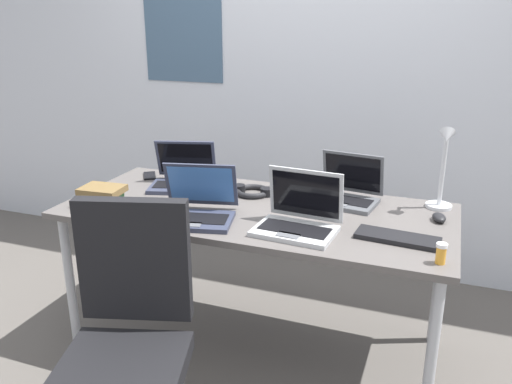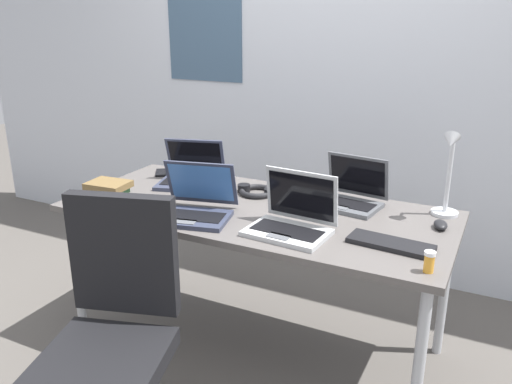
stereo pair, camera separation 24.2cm
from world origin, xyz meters
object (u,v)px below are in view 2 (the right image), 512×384
book_stack (108,190)px  pill_bottle (429,261)px  laptop_by_keyboard (191,176)px  office_chair (112,354)px  desk_lamp (448,175)px  laptop_near_mouse (291,221)px  laptop_front_right (349,196)px  cell_phone (162,173)px  laptop_center (194,207)px  computer_mouse (440,225)px  headphones (257,191)px  external_keyboard (391,244)px

book_stack → pill_bottle: bearing=-3.2°
laptop_by_keyboard → office_chair: bearing=-74.1°
desk_lamp → laptop_near_mouse: bearing=-139.8°
laptop_near_mouse → laptop_front_right: size_ratio=1.03×
laptop_by_keyboard → pill_bottle: 1.39m
cell_phone → pill_bottle: bearing=-53.2°
laptop_center → laptop_front_right: 0.73m
pill_bottle → book_stack: book_stack is taller
computer_mouse → headphones: size_ratio=0.45×
external_keyboard → cell_phone: bearing=168.8°
laptop_center → office_chair: 0.71m
laptop_center → book_stack: 0.50m
external_keyboard → headphones: (-0.75, 0.33, 0.01)m
headphones → external_keyboard: bearing=-23.6°
headphones → cell_phone: bearing=173.0°
external_keyboard → headphones: bearing=161.4°
laptop_center → pill_bottle: laptop_center is taller
laptop_near_mouse → book_stack: bearing=-178.2°
computer_mouse → book_stack: 1.55m
book_stack → external_keyboard: bearing=3.0°
computer_mouse → office_chair: bearing=-151.4°
pill_bottle → laptop_by_keyboard: bearing=159.9°
laptop_by_keyboard → cell_phone: size_ratio=2.87×
computer_mouse → cell_phone: computer_mouse is taller
computer_mouse → cell_phone: 1.55m
laptop_near_mouse → book_stack: laptop_near_mouse is taller
laptop_front_right → external_keyboard: size_ratio=1.02×
laptop_center → office_chair: laptop_center is taller
laptop_near_mouse → book_stack: (-0.95, -0.03, 0.00)m
book_stack → laptop_front_right: bearing=22.9°
laptop_near_mouse → pill_bottle: bearing=-11.6°
laptop_center → computer_mouse: laptop_center is taller
laptop_by_keyboard → laptop_front_right: 0.85m
laptop_center → pill_bottle: (1.03, -0.08, -0.01)m
computer_mouse → cell_phone: size_ratio=0.71×
book_stack → office_chair: bearing=-49.9°
laptop_by_keyboard → pill_bottle: bearing=-20.1°
external_keyboard → computer_mouse: bearing=66.6°
laptop_near_mouse → office_chair: (-0.45, -0.63, -0.39)m
book_stack → laptop_center: bearing=-0.2°
pill_bottle → book_stack: (-1.53, 0.09, 0.01)m
desk_lamp → laptop_by_keyboard: bearing=-175.6°
desk_lamp → headphones: 0.91m
external_keyboard → office_chair: size_ratio=0.34×
laptop_near_mouse → external_keyboard: (0.40, 0.04, -0.04)m
computer_mouse → office_chair: (-1.00, -0.94, -0.36)m
headphones → book_stack: book_stack is taller
laptop_by_keyboard → external_keyboard: (1.14, -0.32, -0.04)m
desk_lamp → office_chair: (-1.00, -1.09, -0.54)m
desk_lamp → laptop_center: size_ratio=1.03×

